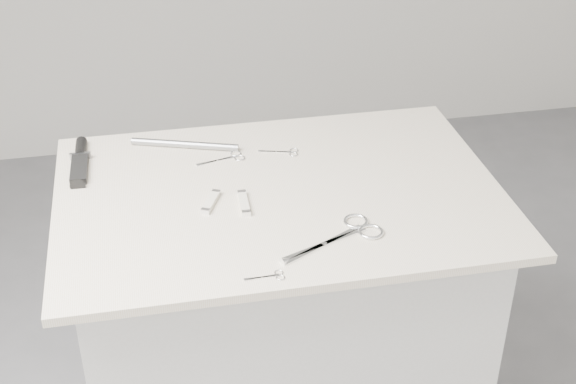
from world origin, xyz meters
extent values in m
cube|color=beige|center=(0.00, 0.00, 0.45)|extent=(0.90, 0.60, 0.90)
cube|color=beige|center=(0.00, 0.00, 0.91)|extent=(1.00, 0.70, 0.02)
cube|color=white|center=(0.05, -0.22, 0.92)|extent=(0.20, 0.12, 0.00)
cylinder|color=white|center=(0.05, -0.22, 0.92)|extent=(0.01, 0.01, 0.01)
torus|color=white|center=(0.14, -0.16, 0.92)|extent=(0.05, 0.05, 0.01)
torus|color=white|center=(0.16, -0.20, 0.92)|extent=(0.05, 0.05, 0.01)
cube|color=white|center=(-0.12, 0.16, 0.92)|extent=(0.10, 0.04, 0.00)
cylinder|color=white|center=(-0.12, 0.16, 0.92)|extent=(0.01, 0.01, 0.00)
torus|color=white|center=(-0.07, 0.19, 0.92)|extent=(0.03, 0.03, 0.00)
torus|color=white|center=(-0.07, 0.16, 0.92)|extent=(0.03, 0.03, 0.00)
cube|color=white|center=(0.03, 0.18, 0.92)|extent=(0.09, 0.03, 0.00)
cylinder|color=white|center=(0.03, 0.18, 0.92)|extent=(0.00, 0.00, 0.00)
torus|color=white|center=(0.07, 0.18, 0.92)|extent=(0.02, 0.02, 0.00)
torus|color=white|center=(0.07, 0.16, 0.92)|extent=(0.02, 0.02, 0.00)
cube|color=white|center=(-0.09, -0.31, 0.92)|extent=(0.07, 0.01, 0.00)
cylinder|color=white|center=(-0.09, -0.31, 0.92)|extent=(0.00, 0.00, 0.00)
torus|color=white|center=(-0.06, -0.30, 0.92)|extent=(0.02, 0.02, 0.00)
torus|color=white|center=(-0.06, -0.31, 0.92)|extent=(0.02, 0.02, 0.00)
cube|color=black|center=(-0.44, 0.17, 0.93)|extent=(0.04, 0.13, 0.01)
cube|color=gray|center=(-0.44, 0.24, 0.93)|extent=(0.05, 0.01, 0.02)
cylinder|color=black|center=(-0.44, 0.28, 0.93)|extent=(0.03, 0.08, 0.03)
cube|color=beige|center=(-0.16, -0.02, 0.93)|extent=(0.05, 0.09, 0.01)
cube|color=white|center=(-0.14, 0.01, 0.93)|extent=(0.02, 0.02, 0.01)
cube|color=white|center=(-0.17, -0.06, 0.93)|extent=(0.02, 0.02, 0.01)
cube|color=beige|center=(-0.09, -0.04, 0.93)|extent=(0.02, 0.09, 0.01)
cube|color=white|center=(-0.09, 0.00, 0.93)|extent=(0.02, 0.01, 0.01)
cube|color=white|center=(-0.09, -0.09, 0.93)|extent=(0.02, 0.01, 0.01)
cylinder|color=gray|center=(-0.19, 0.25, 0.93)|extent=(0.26, 0.10, 0.02)
camera|label=1|loc=(-0.28, -1.51, 1.87)|focal=50.00mm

